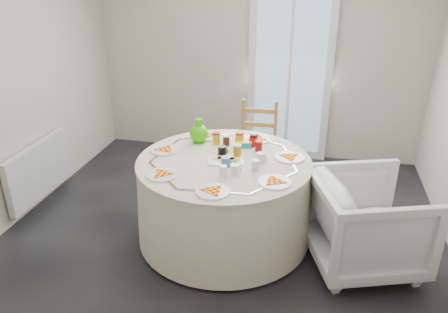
% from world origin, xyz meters
% --- Properties ---
extents(floor, '(4.00, 4.00, 0.00)m').
position_xyz_m(floor, '(0.00, 0.00, 0.00)').
color(floor, black).
rests_on(floor, ground).
extents(wall_back, '(4.00, 0.02, 2.60)m').
position_xyz_m(wall_back, '(0.00, 2.00, 1.30)').
color(wall_back, '#BCB5A3').
rests_on(wall_back, floor).
extents(wall_left, '(0.02, 4.00, 2.60)m').
position_xyz_m(wall_left, '(-2.00, 0.00, 1.30)').
color(wall_left, '#BCB5A3').
rests_on(wall_left, floor).
extents(glass_door, '(1.00, 0.08, 2.10)m').
position_xyz_m(glass_door, '(0.40, 1.95, 1.05)').
color(glass_door, silver).
rests_on(glass_door, floor).
extents(radiator, '(0.07, 1.00, 0.55)m').
position_xyz_m(radiator, '(-1.94, 0.20, 0.38)').
color(radiator, silver).
rests_on(radiator, floor).
extents(table, '(1.54, 1.54, 0.78)m').
position_xyz_m(table, '(0.02, 0.01, 0.38)').
color(table, beige).
rests_on(table, floor).
extents(wooden_chair, '(0.43, 0.41, 0.94)m').
position_xyz_m(wooden_chair, '(0.14, 1.10, 0.47)').
color(wooden_chair, '#A27F38').
rests_on(wooden_chair, floor).
extents(armchair, '(1.01, 1.04, 0.86)m').
position_xyz_m(armchair, '(1.22, -0.12, 0.39)').
color(armchair, silver).
rests_on(armchair, floor).
extents(place_settings, '(1.67, 1.67, 0.03)m').
position_xyz_m(place_settings, '(0.02, 0.01, 0.77)').
color(place_settings, white).
rests_on(place_settings, table).
extents(jar_cluster, '(0.52, 0.38, 0.14)m').
position_xyz_m(jar_cluster, '(0.06, 0.31, 0.82)').
color(jar_cluster, olive).
rests_on(jar_cluster, table).
extents(butter_tub, '(0.16, 0.13, 0.06)m').
position_xyz_m(butter_tub, '(0.13, 0.35, 0.79)').
color(butter_tub, teal).
rests_on(butter_tub, table).
extents(green_pitcher, '(0.18, 0.18, 0.22)m').
position_xyz_m(green_pitcher, '(-0.30, 0.35, 0.87)').
color(green_pitcher, '#35BA07').
rests_on(green_pitcher, table).
extents(cheese_platter, '(0.34, 0.26, 0.04)m').
position_xyz_m(cheese_platter, '(0.03, -0.00, 0.77)').
color(cheese_platter, white).
rests_on(cheese_platter, table).
extents(mugs_glasses, '(0.70, 0.70, 0.10)m').
position_xyz_m(mugs_glasses, '(0.16, -0.00, 0.81)').
color(mugs_glasses, '#999293').
rests_on(mugs_glasses, table).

